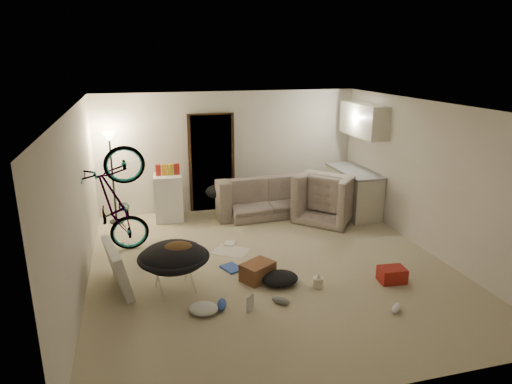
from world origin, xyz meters
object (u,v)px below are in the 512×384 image
object	(u,v)px
kitchen_counter	(353,192)
drink_case_b	(392,275)
floor_lamp	(111,158)
bicycle	(118,226)
mini_fridge	(169,197)
juicer	(318,282)
sofa	(264,199)
armchair	(330,201)
tv_box	(117,267)
saucer_chair	(174,263)
drink_case_a	(258,271)

from	to	relation	value
kitchen_counter	drink_case_b	xyz separation A→B (m)	(-0.85, -3.00, -0.33)
kitchen_counter	drink_case_b	world-z (taller)	kitchen_counter
floor_lamp	bicycle	bearing A→B (deg)	-86.37
floor_lamp	mini_fridge	size ratio (longest dim) A/B	1.95
juicer	sofa	bearing A→B (deg)	87.52
mini_fridge	drink_case_b	bearing A→B (deg)	-47.21
armchair	tv_box	distance (m)	4.56
armchair	saucer_chair	world-z (taller)	armchair
bicycle	drink_case_a	size ratio (longest dim) A/B	4.02
drink_case_a	floor_lamp	bearing A→B (deg)	92.22
tv_box	saucer_chair	bearing A→B (deg)	-31.30
floor_lamp	armchair	bearing A→B (deg)	-11.58
sofa	tv_box	world-z (taller)	tv_box
drink_case_b	juicer	bearing A→B (deg)	179.09
floor_lamp	saucer_chair	size ratio (longest dim) A/B	1.81
kitchen_counter	bicycle	distance (m)	4.82
saucer_chair	drink_case_a	xyz separation A→B (m)	(1.21, 0.01, -0.29)
drink_case_a	armchair	bearing A→B (deg)	14.45
sofa	bicycle	world-z (taller)	bicycle
sofa	drink_case_b	size ratio (longest dim) A/B	5.62
drink_case_a	drink_case_b	distance (m)	1.98
mini_fridge	tv_box	size ratio (longest dim) A/B	0.93
floor_lamp	drink_case_a	distance (m)	3.91
kitchen_counter	tv_box	bearing A→B (deg)	-155.31
sofa	drink_case_a	world-z (taller)	sofa
armchair	drink_case_a	size ratio (longest dim) A/B	2.34
saucer_chair	kitchen_counter	bearing A→B (deg)	31.71
bicycle	mini_fridge	size ratio (longest dim) A/B	2.03
tv_box	kitchen_counter	bearing A→B (deg)	12.64
armchair	drink_case_a	world-z (taller)	armchair
drink_case_b	sofa	bearing A→B (deg)	111.06
mini_fridge	juicer	bearing A→B (deg)	-58.82
tv_box	drink_case_a	distance (m)	2.01
mini_fridge	drink_case_a	world-z (taller)	mini_fridge
floor_lamp	drink_case_b	xyz separation A→B (m)	(3.98, -3.65, -1.20)
drink_case_b	juicer	size ratio (longest dim) A/B	1.78
saucer_chair	juicer	bearing A→B (deg)	-12.37
sofa	drink_case_a	distance (m)	3.04
bicycle	tv_box	bearing A→B (deg)	177.06
mini_fridge	saucer_chair	distance (m)	3.00
floor_lamp	sofa	world-z (taller)	floor_lamp
drink_case_b	bicycle	bearing A→B (deg)	157.18
floor_lamp	drink_case_a	world-z (taller)	floor_lamp
sofa	mini_fridge	bearing A→B (deg)	-6.46
saucer_chair	drink_case_b	bearing A→B (deg)	-10.20
kitchen_counter	drink_case_b	distance (m)	3.14
floor_lamp	kitchen_counter	xyz separation A→B (m)	(4.83, -0.65, -0.87)
armchair	juicer	size ratio (longest dim) A/B	5.17
tv_box	drink_case_a	bearing A→B (deg)	-19.60
kitchen_counter	sofa	bearing A→B (deg)	166.14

